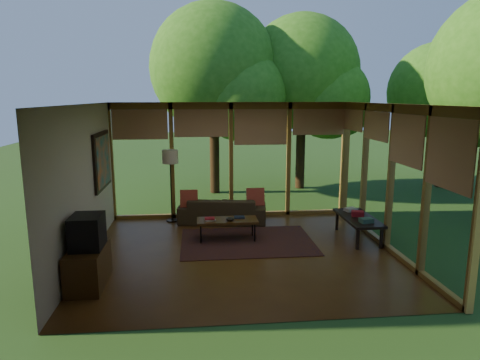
{
  "coord_description": "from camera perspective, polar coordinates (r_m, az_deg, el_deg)",
  "views": [
    {
      "loc": [
        -0.8,
        -7.41,
        2.83
      ],
      "look_at": [
        0.03,
        0.7,
        1.23
      ],
      "focal_mm": 32.0,
      "sensor_mm": 36.0,
      "label": 1
    }
  ],
  "objects": [
    {
      "name": "ct_bowl",
      "position": [
        8.43,
        -1.33,
        -5.23
      ],
      "size": [
        0.16,
        0.16,
        0.07
      ],
      "primitive_type": "ellipsoid",
      "color": "black",
      "rests_on": "coffee_table"
    },
    {
      "name": "tree_far",
      "position": [
        14.67,
        24.85,
        10.59
      ],
      "size": [
        2.99,
        2.99,
        4.47
      ],
      "color": "#332112",
      "rests_on": "ground"
    },
    {
      "name": "television",
      "position": [
        6.8,
        -19.71,
        -6.5
      ],
      "size": [
        0.45,
        0.55,
        0.5
      ],
      "primitive_type": "cube",
      "color": "black",
      "rests_on": "media_cabinet"
    },
    {
      "name": "floor_lamp",
      "position": [
        9.73,
        -9.29,
        2.53
      ],
      "size": [
        0.36,
        0.36,
        1.65
      ],
      "color": "black",
      "rests_on": "floor"
    },
    {
      "name": "window_wall_right",
      "position": [
        8.35,
        19.45,
        0.26
      ],
      "size": [
        0.12,
        5.0,
        2.7
      ],
      "primitive_type": "cube",
      "color": "olive",
      "rests_on": "ground"
    },
    {
      "name": "pillow_left",
      "position": [
        9.63,
        -6.82,
        -2.51
      ],
      "size": [
        0.39,
        0.21,
        0.41
      ],
      "primitive_type": "cube",
      "rotation": [
        -0.21,
        0.0,
        0.0
      ],
      "color": "maroon",
      "rests_on": "sofa"
    },
    {
      "name": "console_book_b",
      "position": [
        8.95,
        15.41,
        -4.35
      ],
      "size": [
        0.27,
        0.22,
        0.11
      ],
      "primitive_type": "cube",
      "rotation": [
        0.0,
        0.0,
        -0.25
      ],
      "color": "maroon",
      "rests_on": "side_console"
    },
    {
      "name": "exterior_lawn",
      "position": [
        17.98,
        23.58,
        1.07
      ],
      "size": [
        40.0,
        40.0,
        0.0
      ],
      "primitive_type": "plane",
      "color": "#24481B",
      "rests_on": "ground"
    },
    {
      "name": "tree_nw",
      "position": [
        12.65,
        -3.55,
        14.67
      ],
      "size": [
        3.64,
        3.64,
        5.45
      ],
      "color": "#332112",
      "rests_on": "ground"
    },
    {
      "name": "console_book_a",
      "position": [
        8.55,
        16.49,
        -5.19
      ],
      "size": [
        0.26,
        0.21,
        0.09
      ],
      "primitive_type": "cube",
      "rotation": [
        0.0,
        0.0,
        0.16
      ],
      "color": "#33594B",
      "rests_on": "side_console"
    },
    {
      "name": "floor",
      "position": [
        7.98,
        0.33,
        -9.68
      ],
      "size": [
        5.5,
        5.5,
        0.0
      ],
      "primitive_type": "plane",
      "color": "brown",
      "rests_on": "ground"
    },
    {
      "name": "window_wall_back",
      "position": [
        10.06,
        -1.19,
        2.63
      ],
      "size": [
        5.5,
        0.12,
        2.7
      ],
      "primitive_type": "cube",
      "color": "olive",
      "rests_on": "ground"
    },
    {
      "name": "tree_ne",
      "position": [
        13.42,
        8.28,
        13.98
      ],
      "size": [
        3.44,
        3.44,
        5.26
      ],
      "color": "#332112",
      "rests_on": "ground"
    },
    {
      "name": "side_console",
      "position": [
        8.93,
        15.49,
        -5.04
      ],
      "size": [
        0.6,
        1.4,
        0.46
      ],
      "color": "black",
      "rests_on": "floor"
    },
    {
      "name": "ct_book_lower",
      "position": [
        8.46,
        -4.07,
        -5.33
      ],
      "size": [
        0.24,
        0.21,
        0.03
      ],
      "primitive_type": "cube",
      "rotation": [
        0.0,
        0.0,
        0.27
      ],
      "color": "#ACA29B",
      "rests_on": "coffee_table"
    },
    {
      "name": "console_book_c",
      "position": [
        9.32,
        14.52,
        -3.83
      ],
      "size": [
        0.29,
        0.25,
        0.07
      ],
      "primitive_type": "cube",
      "rotation": [
        0.0,
        0.0,
        0.35
      ],
      "color": "#ACA29B",
      "rests_on": "side_console"
    },
    {
      "name": "media_cabinet",
      "position": [
        6.98,
        -19.57,
        -10.82
      ],
      "size": [
        0.5,
        1.0,
        0.6
      ],
      "primitive_type": "cube",
      "color": "#4E3115",
      "rests_on": "floor"
    },
    {
      "name": "wall_left",
      "position": [
        7.81,
        -20.16,
        -0.51
      ],
      "size": [
        0.04,
        5.0,
        2.7
      ],
      "primitive_type": "cube",
      "color": "beige",
      "rests_on": "ground"
    },
    {
      "name": "sofa",
      "position": [
        9.77,
        -2.36,
        -4.0
      ],
      "size": [
        2.05,
        1.04,
        0.57
      ],
      "primitive_type": "imported",
      "rotation": [
        0.0,
        0.0,
        3.0
      ],
      "color": "#3D311E",
      "rests_on": "floor"
    },
    {
      "name": "pillow_right",
      "position": [
        9.72,
        2.07,
        -2.29
      ],
      "size": [
        0.4,
        0.21,
        0.42
      ],
      "primitive_type": "cube",
      "rotation": [
        -0.21,
        0.0,
        0.0
      ],
      "color": "maroon",
      "rests_on": "sofa"
    },
    {
      "name": "coffee_table",
      "position": [
        8.54,
        -1.71,
        -5.5
      ],
      "size": [
        1.2,
        0.5,
        0.43
      ],
      "color": "#4E3115",
      "rests_on": "floor"
    },
    {
      "name": "ct_book_side",
      "position": [
        8.62,
        -0.09,
        -4.99
      ],
      "size": [
        0.21,
        0.16,
        0.03
      ],
      "primitive_type": "cube",
      "rotation": [
        0.0,
        0.0,
        -0.03
      ],
      "color": "#151F31",
      "rests_on": "coffee_table"
    },
    {
      "name": "ct_book_upper",
      "position": [
        8.45,
        -4.07,
        -5.13
      ],
      "size": [
        0.19,
        0.15,
        0.03
      ],
      "primitive_type": "cube",
      "rotation": [
        0.0,
        0.0,
        -0.0
      ],
      "color": "maroon",
      "rests_on": "coffee_table"
    },
    {
      "name": "rug",
      "position": [
        8.55,
        0.96,
        -8.19
      ],
      "size": [
        2.59,
        1.83,
        0.01
      ],
      "primitive_type": "cube",
      "color": "#6D300F",
      "rests_on": "floor"
    },
    {
      "name": "wall_front",
      "position": [
        5.19,
        3.32,
        -5.46
      ],
      "size": [
        5.5,
        0.04,
        2.7
      ],
      "primitive_type": "cube",
      "color": "beige",
      "rests_on": "ground"
    },
    {
      "name": "wall_painting",
      "position": [
        9.11,
        -17.89,
        2.48
      ],
      "size": [
        0.06,
        1.35,
        1.15
      ],
      "color": "black",
      "rests_on": "wall_left"
    },
    {
      "name": "ceiling",
      "position": [
        7.46,
        0.36,
        10.1
      ],
      "size": [
        5.5,
        5.5,
        0.0
      ],
      "primitive_type": "plane",
      "rotation": [
        3.14,
        0.0,
        0.0
      ],
      "color": "silver",
      "rests_on": "ground"
    }
  ]
}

